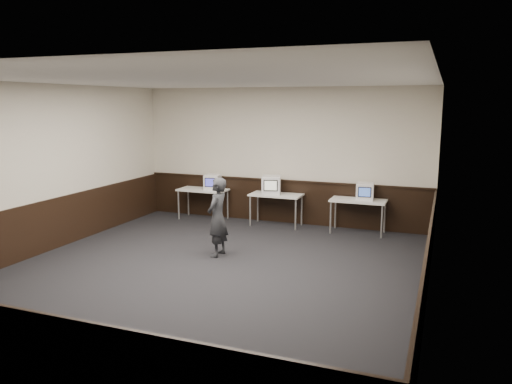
# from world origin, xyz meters

# --- Properties ---
(floor) EXTENTS (8.00, 8.00, 0.00)m
(floor) POSITION_xyz_m (0.00, 0.00, 0.00)
(floor) COLOR black
(floor) RESTS_ON ground
(ceiling) EXTENTS (8.00, 8.00, 0.00)m
(ceiling) POSITION_xyz_m (0.00, 0.00, 3.20)
(ceiling) COLOR white
(ceiling) RESTS_ON back_wall
(back_wall) EXTENTS (7.00, 0.00, 7.00)m
(back_wall) POSITION_xyz_m (0.00, 4.00, 1.60)
(back_wall) COLOR beige
(back_wall) RESTS_ON ground
(front_wall) EXTENTS (7.00, 0.00, 7.00)m
(front_wall) POSITION_xyz_m (0.00, -4.00, 1.60)
(front_wall) COLOR beige
(front_wall) RESTS_ON ground
(left_wall) EXTENTS (0.00, 8.00, 8.00)m
(left_wall) POSITION_xyz_m (-3.50, 0.00, 1.60)
(left_wall) COLOR beige
(left_wall) RESTS_ON ground
(right_wall) EXTENTS (0.00, 8.00, 8.00)m
(right_wall) POSITION_xyz_m (3.50, 0.00, 1.60)
(right_wall) COLOR beige
(right_wall) RESTS_ON ground
(wainscot_back) EXTENTS (6.98, 0.04, 1.00)m
(wainscot_back) POSITION_xyz_m (0.00, 3.98, 0.50)
(wainscot_back) COLOR black
(wainscot_back) RESTS_ON back_wall
(wainscot_front) EXTENTS (6.98, 0.04, 1.00)m
(wainscot_front) POSITION_xyz_m (0.00, -3.98, 0.50)
(wainscot_front) COLOR black
(wainscot_front) RESTS_ON front_wall
(wainscot_left) EXTENTS (0.04, 7.98, 1.00)m
(wainscot_left) POSITION_xyz_m (-3.48, 0.00, 0.50)
(wainscot_left) COLOR black
(wainscot_left) RESTS_ON left_wall
(wainscot_right) EXTENTS (0.04, 7.98, 1.00)m
(wainscot_right) POSITION_xyz_m (3.48, 0.00, 0.50)
(wainscot_right) COLOR black
(wainscot_right) RESTS_ON right_wall
(wainscot_rail) EXTENTS (6.98, 0.06, 0.04)m
(wainscot_rail) POSITION_xyz_m (0.00, 3.96, 1.02)
(wainscot_rail) COLOR black
(wainscot_rail) RESTS_ON wainscot_back
(desk_left) EXTENTS (1.20, 0.60, 0.75)m
(desk_left) POSITION_xyz_m (-1.90, 3.60, 0.68)
(desk_left) COLOR silver
(desk_left) RESTS_ON ground
(desk_center) EXTENTS (1.20, 0.60, 0.75)m
(desk_center) POSITION_xyz_m (0.00, 3.60, 0.68)
(desk_center) COLOR silver
(desk_center) RESTS_ON ground
(desk_right) EXTENTS (1.20, 0.60, 0.75)m
(desk_right) POSITION_xyz_m (1.90, 3.60, 0.68)
(desk_right) COLOR silver
(desk_right) RESTS_ON ground
(emac_left) EXTENTS (0.43, 0.44, 0.37)m
(emac_left) POSITION_xyz_m (-1.65, 3.64, 0.93)
(emac_left) COLOR white
(emac_left) RESTS_ON desk_left
(emac_center) EXTENTS (0.53, 0.54, 0.43)m
(emac_center) POSITION_xyz_m (-0.11, 3.57, 0.96)
(emac_center) COLOR white
(emac_center) RESTS_ON desk_center
(emac_right) EXTENTS (0.41, 0.43, 0.37)m
(emac_right) POSITION_xyz_m (2.03, 3.63, 0.94)
(emac_right) COLOR white
(emac_right) RESTS_ON desk_right
(person) EXTENTS (0.36, 0.55, 1.48)m
(person) POSITION_xyz_m (-0.27, 0.99, 0.74)
(person) COLOR #26282C
(person) RESTS_ON ground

